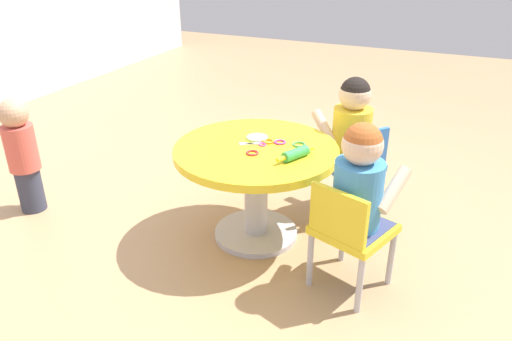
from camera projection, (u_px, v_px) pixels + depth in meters
The scene contains 14 objects.
ground_plane at pixel (256, 235), 2.63m from camera, with size 10.00×10.00×0.00m, color tan.
craft_table at pixel (256, 172), 2.46m from camera, with size 0.82×0.82×0.51m.
child_chair_left at pixel (349, 231), 2.11m from camera, with size 0.38×0.38×0.54m.
seated_child_left at pixel (359, 181), 2.04m from camera, with size 0.42×0.37×0.51m.
child_chair_right at pixel (353, 164), 2.71m from camera, with size 0.42×0.42×0.54m.
seated_child_right at pixel (352, 124), 2.65m from camera, with size 0.42×0.44×0.51m.
toddler_standing at pixel (22, 153), 2.72m from camera, with size 0.17×0.17×0.67m.
rolling_pin at pixel (296, 154), 2.27m from camera, with size 0.22×0.12×0.05m.
craft_scissors at pixel (257, 144), 2.44m from camera, with size 0.11×0.14×0.01m.
playdough_blob_0 at pixel (257, 138), 2.50m from camera, with size 0.11×0.11×0.01m, color #B2E58C.
cookie_cutter_0 at pixel (252, 153), 2.33m from camera, with size 0.06×0.06×0.01m, color red.
cookie_cutter_1 at pixel (280, 142), 2.45m from camera, with size 0.06×0.06×0.01m, color #D83FA5.
cookie_cutter_2 at pixel (299, 144), 2.42m from camera, with size 0.07×0.07×0.01m, color #4CB259.
cookie_cutter_3 at pixel (268, 141), 2.46m from camera, with size 0.06×0.06×0.01m, color orange.
Camera 1 is at (-2.02, -0.90, 1.47)m, focal length 34.33 mm.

